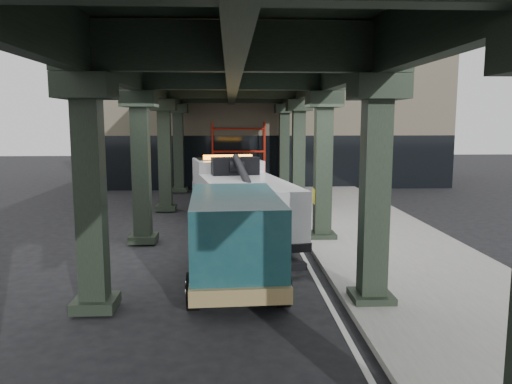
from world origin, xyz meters
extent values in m
plane|color=black|center=(0.00, 0.00, 0.00)|extent=(90.00, 90.00, 0.00)
cube|color=gray|center=(4.50, 2.00, 0.07)|extent=(5.00, 40.00, 0.15)
cube|color=silver|center=(1.70, 2.00, 0.01)|extent=(0.12, 38.00, 0.01)
cube|color=black|center=(2.60, -4.00, 2.50)|extent=(0.55, 0.55, 5.00)
cube|color=black|center=(2.60, -4.00, 4.75)|extent=(1.10, 1.10, 0.50)
cube|color=black|center=(2.60, -4.00, 0.18)|extent=(0.90, 0.90, 0.24)
cube|color=black|center=(2.60, 2.00, 2.50)|extent=(0.55, 0.55, 5.00)
cube|color=black|center=(2.60, 2.00, 4.75)|extent=(1.10, 1.10, 0.50)
cube|color=black|center=(2.60, 2.00, 0.18)|extent=(0.90, 0.90, 0.24)
cube|color=black|center=(2.60, 8.00, 2.50)|extent=(0.55, 0.55, 5.00)
cube|color=black|center=(2.60, 8.00, 4.75)|extent=(1.10, 1.10, 0.50)
cube|color=black|center=(2.60, 8.00, 0.18)|extent=(0.90, 0.90, 0.24)
cube|color=black|center=(2.60, 14.00, 2.50)|extent=(0.55, 0.55, 5.00)
cube|color=black|center=(2.60, 14.00, 4.75)|extent=(1.10, 1.10, 0.50)
cube|color=black|center=(2.60, 14.00, 0.18)|extent=(0.90, 0.90, 0.24)
cube|color=black|center=(-3.40, -4.00, 2.50)|extent=(0.55, 0.55, 5.00)
cube|color=black|center=(-3.40, -4.00, 4.75)|extent=(1.10, 1.10, 0.50)
cube|color=black|center=(-3.40, -4.00, 0.18)|extent=(0.90, 0.90, 0.24)
cube|color=black|center=(-3.40, 2.00, 2.50)|extent=(0.55, 0.55, 5.00)
cube|color=black|center=(-3.40, 2.00, 4.75)|extent=(1.10, 1.10, 0.50)
cube|color=black|center=(-3.40, 2.00, 0.18)|extent=(0.90, 0.90, 0.24)
cube|color=black|center=(-3.40, 8.00, 2.50)|extent=(0.55, 0.55, 5.00)
cube|color=black|center=(-3.40, 8.00, 4.75)|extent=(1.10, 1.10, 0.50)
cube|color=black|center=(-3.40, 8.00, 0.18)|extent=(0.90, 0.90, 0.24)
cube|color=black|center=(-3.40, 14.00, 2.50)|extent=(0.55, 0.55, 5.00)
cube|color=black|center=(-3.40, 14.00, 4.75)|extent=(1.10, 1.10, 0.50)
cube|color=black|center=(-3.40, 14.00, 0.18)|extent=(0.90, 0.90, 0.24)
cube|color=black|center=(2.60, 2.00, 5.55)|extent=(0.35, 32.00, 1.10)
cube|color=black|center=(-3.40, 2.00, 5.55)|extent=(0.35, 32.00, 1.10)
cube|color=black|center=(-0.40, 2.00, 5.55)|extent=(0.35, 32.00, 1.10)
cube|color=black|center=(-0.40, 2.00, 6.25)|extent=(7.40, 32.00, 0.30)
cube|color=#C6B793|center=(2.00, 20.00, 4.00)|extent=(22.00, 10.00, 8.00)
cylinder|color=red|center=(-1.50, 14.90, 2.00)|extent=(0.08, 0.08, 4.00)
cylinder|color=red|center=(-1.50, 14.10, 2.00)|extent=(0.08, 0.08, 4.00)
cylinder|color=red|center=(1.50, 14.90, 2.00)|extent=(0.08, 0.08, 4.00)
cylinder|color=red|center=(1.50, 14.10, 2.00)|extent=(0.08, 0.08, 4.00)
cylinder|color=red|center=(0.00, 14.90, 1.00)|extent=(3.00, 0.08, 0.08)
cylinder|color=red|center=(0.00, 14.90, 2.30)|extent=(3.00, 0.08, 0.08)
cylinder|color=red|center=(0.00, 14.90, 3.60)|extent=(3.00, 0.08, 0.08)
cube|color=black|center=(-0.16, 2.50, 0.73)|extent=(2.38, 7.91, 0.26)
cube|color=silver|center=(-0.62, 5.13, 1.62)|extent=(2.85, 2.90, 1.88)
cube|color=silver|center=(-0.81, 6.21, 1.10)|extent=(2.55, 1.14, 0.94)
cube|color=black|center=(-0.66, 5.39, 2.14)|extent=(2.50, 1.74, 0.89)
cube|color=silver|center=(0.05, 1.31, 1.41)|extent=(3.37, 5.59, 1.46)
cube|color=orange|center=(-0.58, 4.92, 2.67)|extent=(1.91, 0.61, 0.17)
cube|color=black|center=(-0.31, 3.38, 2.46)|extent=(1.76, 0.91, 0.63)
cylinder|color=black|center=(0.01, 1.52, 2.20)|extent=(0.88, 3.65, 1.40)
cube|color=black|center=(0.51, -1.31, 0.37)|extent=(0.56, 1.50, 0.19)
cube|color=black|center=(0.63, -2.04, 0.31)|extent=(1.69, 0.55, 0.19)
cylinder|color=black|center=(-1.80, 5.24, 0.58)|extent=(0.56, 1.20, 1.15)
cylinder|color=silver|center=(-1.80, 5.24, 0.58)|extent=(0.51, 0.69, 0.63)
cylinder|color=black|center=(0.46, 5.64, 0.58)|extent=(0.56, 1.20, 1.15)
cylinder|color=silver|center=(0.46, 5.64, 0.58)|extent=(0.51, 0.69, 0.63)
cylinder|color=black|center=(-1.21, 1.84, 0.58)|extent=(0.56, 1.20, 1.15)
cylinder|color=silver|center=(-1.21, 1.84, 0.58)|extent=(0.51, 0.69, 0.63)
cylinder|color=black|center=(1.06, 2.23, 0.58)|extent=(0.56, 1.20, 1.15)
cylinder|color=silver|center=(1.06, 2.23, 0.58)|extent=(0.51, 0.69, 0.63)
cylinder|color=black|center=(-0.98, 0.50, 0.58)|extent=(0.56, 1.20, 1.15)
cylinder|color=silver|center=(-0.98, 0.50, 0.58)|extent=(0.51, 0.69, 0.63)
cylinder|color=black|center=(1.29, 0.89, 0.58)|extent=(0.56, 1.20, 1.15)
cylinder|color=silver|center=(1.29, 0.89, 0.58)|extent=(0.51, 0.69, 0.63)
cube|color=#123D43|center=(-0.51, 0.21, 0.94)|extent=(2.06, 1.17, 0.89)
cube|color=#123D43|center=(-0.39, -2.50, 1.33)|extent=(2.26, 4.52, 1.92)
cube|color=#947D4B|center=(-0.41, -2.10, 0.54)|extent=(2.34, 5.60, 0.34)
cube|color=black|center=(-0.49, -0.19, 1.72)|extent=(1.94, 0.51, 0.82)
cube|color=black|center=(-0.41, -2.20, 1.82)|extent=(2.25, 3.63, 0.54)
cube|color=silver|center=(-0.53, 0.73, 0.54)|extent=(1.97, 0.20, 0.30)
cylinder|color=black|center=(-1.49, 0.12, 0.41)|extent=(0.31, 0.84, 0.83)
cylinder|color=silver|center=(-1.49, 0.12, 0.41)|extent=(0.33, 0.47, 0.45)
cylinder|color=black|center=(0.47, 0.20, 0.41)|extent=(0.31, 0.84, 0.83)
cylinder|color=silver|center=(0.47, 0.20, 0.41)|extent=(0.33, 0.47, 0.45)
cylinder|color=black|center=(-1.31, -4.01, 0.41)|extent=(0.31, 0.84, 0.83)
cylinder|color=silver|center=(-1.31, -4.01, 0.41)|extent=(0.33, 0.47, 0.45)
cylinder|color=black|center=(0.65, -3.93, 0.41)|extent=(0.31, 0.84, 0.83)
cylinder|color=silver|center=(0.65, -3.93, 0.41)|extent=(0.33, 0.47, 0.45)
camera|label=1|loc=(-0.49, -14.43, 4.06)|focal=35.00mm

